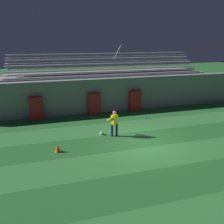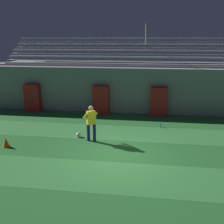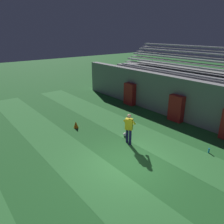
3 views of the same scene
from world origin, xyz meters
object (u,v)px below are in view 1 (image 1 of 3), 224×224
padding_pillar_gate_left (94,104)px  soccer_ball (102,133)px  goalkeeper (114,122)px  water_bottle (145,117)px  padding_pillar_far_left (36,108)px  traffic_cone (58,148)px  padding_pillar_gate_right (135,101)px

padding_pillar_gate_left → soccer_ball: 4.28m
goalkeeper → water_bottle: size_ratio=6.96×
padding_pillar_gate_left → goalkeeper: 4.60m
padding_pillar_gate_left → padding_pillar_far_left: size_ratio=1.00×
padding_pillar_gate_left → soccer_ball: (-0.36, -4.19, -0.76)m
goalkeeper → water_bottle: (3.19, 2.41, -0.83)m
padding_pillar_far_left → traffic_cone: (1.31, -5.76, -0.66)m
goalkeeper → padding_pillar_gate_left: bearing=94.6°
padding_pillar_gate_right → padding_pillar_far_left: bearing=180.0°
padding_pillar_far_left → goalkeeper: size_ratio=1.04×
goalkeeper → soccer_ball: (-0.73, 0.39, -0.84)m
padding_pillar_far_left → goalkeeper: bearing=-43.5°
padding_pillar_gate_left → soccer_ball: size_ratio=7.92×
padding_pillar_far_left → goalkeeper: padding_pillar_far_left is taller
padding_pillar_far_left → traffic_cone: size_ratio=4.15×
padding_pillar_gate_left → padding_pillar_far_left: 4.46m
traffic_cone → padding_pillar_gate_left: bearing=61.3°
goalkeeper → traffic_cone: 3.78m
padding_pillar_gate_right → traffic_cone: 8.84m
goalkeeper → traffic_cone: (-3.52, -1.18, -0.74)m
padding_pillar_far_left → water_bottle: (8.02, -2.17, -0.75)m
soccer_ball → traffic_cone: bearing=-150.7°
soccer_ball → water_bottle: bearing=27.3°
padding_pillar_gate_left → padding_pillar_gate_right: 3.53m
padding_pillar_far_left → traffic_cone: 5.94m
soccer_ball → water_bottle: 4.41m
soccer_ball → water_bottle: size_ratio=0.92×
padding_pillar_gate_right → goalkeeper: (-3.16, -4.58, 0.08)m
padding_pillar_far_left → water_bottle: size_ratio=7.26×
padding_pillar_gate_left → padding_pillar_far_left: same height
goalkeeper → water_bottle: 4.09m
traffic_cone → padding_pillar_far_left: bearing=102.8°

